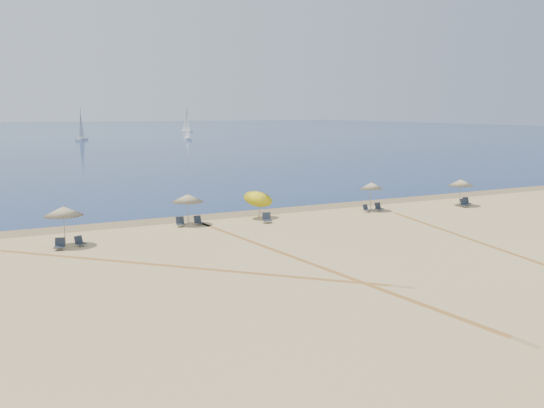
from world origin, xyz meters
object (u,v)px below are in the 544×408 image
(chair_2, at_px, (80,242))
(umbrella_2, at_px, (188,198))
(chair_7, at_px, (379,207))
(sailboat_3, at_px, (186,126))
(sailboat_0, at_px, (187,130))
(chair_4, at_px, (198,221))
(chair_9, at_px, (466,202))
(chair_3, at_px, (180,222))
(chair_6, at_px, (367,209))
(umbrella_4, at_px, (371,186))
(chair_8, at_px, (464,204))
(sailboat_1, at_px, (81,130))
(chair_1, at_px, (60,245))
(umbrella_1, at_px, (63,211))
(chair_5, at_px, (267,218))
(umbrella_5, at_px, (461,183))
(umbrella_3, at_px, (259,196))

(chair_2, bearing_deg, umbrella_2, -0.28)
(umbrella_2, relative_size, chair_7, 3.47)
(sailboat_3, bearing_deg, chair_2, -136.90)
(chair_7, bearing_deg, sailboat_0, 77.84)
(chair_4, bearing_deg, chair_9, -12.31)
(umbrella_2, distance_m, chair_3, 1.82)
(chair_4, relative_size, chair_6, 1.03)
(chair_2, bearing_deg, sailboat_3, 47.17)
(umbrella_4, relative_size, chair_9, 3.12)
(chair_8, relative_size, sailboat_1, 0.09)
(chair_1, xyz_separation_m, sailboat_1, (19.12, 128.34, 2.42))
(umbrella_1, height_order, chair_9, umbrella_1)
(chair_5, bearing_deg, chair_4, 179.73)
(umbrella_1, xyz_separation_m, sailboat_3, (64.03, 175.53, 0.29))
(chair_2, height_order, sailboat_0, sailboat_0)
(umbrella_1, height_order, sailboat_1, sailboat_1)
(umbrella_5, distance_m, chair_3, 24.39)
(chair_9, bearing_deg, umbrella_4, -179.04)
(umbrella_3, relative_size, chair_1, 3.06)
(umbrella_3, distance_m, chair_6, 9.20)
(chair_2, height_order, chair_6, chair_2)
(chair_6, bearing_deg, sailboat_0, 66.28)
(chair_7, xyz_separation_m, chair_9, (8.38, -1.23, 0.01))
(chair_9, height_order, sailboat_0, sailboat_0)
(chair_6, bearing_deg, chair_8, -24.26)
(chair_2, bearing_deg, umbrella_1, 132.35)
(chair_9, bearing_deg, chair_3, -173.96)
(chair_2, distance_m, chair_5, 13.34)
(chair_6, bearing_deg, chair_2, 172.20)
(chair_6, relative_size, sailboat_3, 0.08)
(umbrella_3, bearing_deg, sailboat_1, 87.93)
(umbrella_1, xyz_separation_m, sailboat_0, (46.25, 119.17, 0.55))
(umbrella_5, bearing_deg, chair_6, 173.56)
(chair_4, xyz_separation_m, sailboat_3, (54.73, 172.99, 2.15))
(umbrella_3, height_order, sailboat_3, sailboat_3)
(chair_5, bearing_deg, chair_8, 12.38)
(sailboat_0, bearing_deg, umbrella_5, -86.19)
(umbrella_5, relative_size, chair_6, 3.45)
(chair_2, bearing_deg, umbrella_3, -9.52)
(chair_7, bearing_deg, chair_2, -177.03)
(umbrella_2, distance_m, chair_2, 8.72)
(chair_3, bearing_deg, chair_8, -0.92)
(umbrella_4, height_order, sailboat_1, sailboat_1)
(chair_3, relative_size, sailboat_0, 0.08)
(sailboat_0, bearing_deg, sailboat_1, 173.65)
(chair_2, xyz_separation_m, chair_9, (32.02, 0.68, 0.04))
(umbrella_2, xyz_separation_m, sailboat_0, (37.57, 116.22, 0.77))
(umbrella_2, xyz_separation_m, chair_7, (15.74, -1.41, -1.64))
(umbrella_3, bearing_deg, sailboat_3, 73.91)
(umbrella_4, relative_size, chair_5, 2.78)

